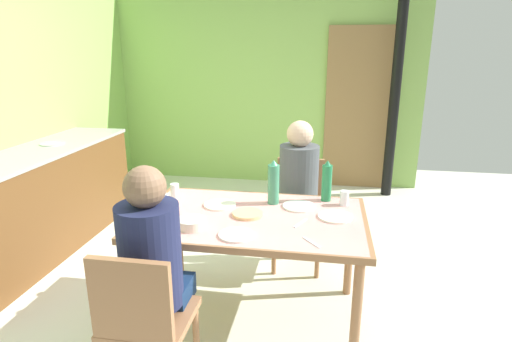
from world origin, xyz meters
The scene contains 24 objects.
ground_plane centered at (0.00, 0.00, 0.00)m, with size 7.19×7.19×0.00m, color silver.
wall_back centered at (0.00, 2.77, 1.27)m, with size 4.04×0.10×2.53m, color #92BD5E.
wall_left centered at (-1.92, 0.69, 1.27)m, with size 0.10×4.15×2.53m, color #8EBE5A.
door_wooden centered at (1.23, 2.69, 1.00)m, with size 0.80×0.05×2.00m, color olive.
stove_pipe_column centered at (1.62, 2.42, 1.27)m, with size 0.12×0.12×2.53m, color black.
kitchen_counter centered at (-1.59, 0.35, 0.45)m, with size 0.61×2.28×0.91m.
dining_table centered at (0.41, -0.24, 0.65)m, with size 1.42×0.89×0.72m.
chair_near_diner centered at (0.03, -1.04, 0.50)m, with size 0.40×0.40×0.87m.
chair_far_diner centered at (0.66, 0.56, 0.50)m, with size 0.40×0.40×0.87m.
person_near_diner centered at (0.03, -0.91, 0.78)m, with size 0.30×0.37×0.77m.
person_far_diner centered at (0.66, 0.42, 0.78)m, with size 0.30×0.37×0.77m.
water_bottle_green_near centered at (0.52, 0.00, 0.87)m, with size 0.08×0.08×0.30m.
water_bottle_green_far centered at (0.87, 0.12, 0.86)m, with size 0.07×0.07×0.29m.
serving_bowl_center centered at (0.10, -0.47, 0.75)m, with size 0.17×0.17×0.06m, color beige.
dinner_plate_near_left centered at (0.17, -0.10, 0.73)m, with size 0.22×0.22×0.01m, color white.
dinner_plate_near_right centered at (0.38, -0.54, 0.73)m, with size 0.20×0.20×0.01m, color white.
dinner_plate_far_center centered at (0.93, -0.18, 0.73)m, with size 0.22×0.22×0.01m, color white.
dinner_plate_far_side centered at (0.69, -0.04, 0.73)m, with size 0.22×0.22×0.01m, color white.
drinking_glass_by_near_diner centered at (-0.18, 0.00, 0.77)m, with size 0.06×0.06×0.10m, color silver.
drinking_glass_by_far_diner centered at (-0.17, -0.22, 0.77)m, with size 0.06×0.06×0.10m, color silver.
drinking_glass_spare_center centered at (0.99, 0.04, 0.77)m, with size 0.06×0.06×0.10m, color silver.
bread_plate_sliced centered at (0.38, -0.24, 0.73)m, with size 0.19×0.19×0.02m, color #DBB77A.
cutlery_knife_near centered at (0.72, -0.31, 0.73)m, with size 0.15×0.02×0.00m, color silver.
cutlery_fork_near centered at (0.80, -0.56, 0.73)m, with size 0.15×0.02×0.00m, color silver.
Camera 1 is at (0.84, -2.60, 1.73)m, focal length 28.93 mm.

